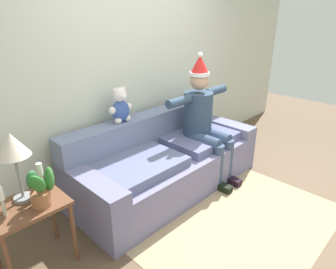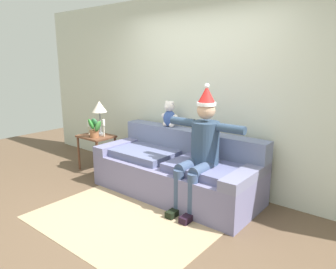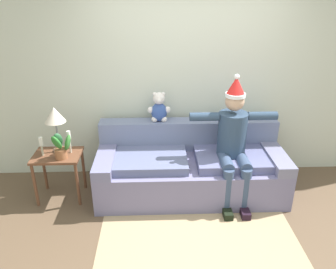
{
  "view_description": "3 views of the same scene",
  "coord_description": "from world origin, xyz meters",
  "px_view_note": "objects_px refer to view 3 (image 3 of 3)",
  "views": [
    {
      "loc": [
        -2.18,
        -1.16,
        1.94
      ],
      "look_at": [
        -0.18,
        0.79,
        0.77
      ],
      "focal_mm": 31.49,
      "sensor_mm": 36.0,
      "label": 1
    },
    {
      "loc": [
        2.44,
        -2.21,
        1.79
      ],
      "look_at": [
        -0.1,
        0.92,
        0.83
      ],
      "focal_mm": 33.34,
      "sensor_mm": 36.0,
      "label": 2
    },
    {
      "loc": [
        -0.42,
        -2.66,
        2.42
      ],
      "look_at": [
        -0.29,
        0.78,
        0.88
      ],
      "focal_mm": 35.77,
      "sensor_mm": 36.0,
      "label": 3
    }
  ],
  "objects_px": {
    "couch": "(190,167)",
    "candle_short": "(69,139)",
    "person_seated": "(234,140)",
    "teddy_bear": "(159,108)",
    "potted_plant": "(61,147)",
    "table_lamp": "(55,117)",
    "side_table": "(58,162)",
    "candle_tall": "(41,144)"
  },
  "relations": [
    {
      "from": "couch",
      "to": "teddy_bear",
      "type": "bearing_deg",
      "value": 141.51
    },
    {
      "from": "couch",
      "to": "table_lamp",
      "type": "relative_size",
      "value": 4.08
    },
    {
      "from": "potted_plant",
      "to": "person_seated",
      "type": "bearing_deg",
      "value": 0.68
    },
    {
      "from": "side_table",
      "to": "table_lamp",
      "type": "height_order",
      "value": "table_lamp"
    },
    {
      "from": "person_seated",
      "to": "teddy_bear",
      "type": "height_order",
      "value": "person_seated"
    },
    {
      "from": "person_seated",
      "to": "table_lamp",
      "type": "bearing_deg",
      "value": 175.76
    },
    {
      "from": "person_seated",
      "to": "candle_tall",
      "type": "bearing_deg",
      "value": 178.77
    },
    {
      "from": "person_seated",
      "to": "table_lamp",
      "type": "xyz_separation_m",
      "value": [
        -2.07,
        0.15,
        0.25
      ]
    },
    {
      "from": "couch",
      "to": "table_lamp",
      "type": "bearing_deg",
      "value": -179.54
    },
    {
      "from": "table_lamp",
      "to": "potted_plant",
      "type": "distance_m",
      "value": 0.35
    },
    {
      "from": "person_seated",
      "to": "couch",
      "type": "bearing_deg",
      "value": 160.93
    },
    {
      "from": "person_seated",
      "to": "potted_plant",
      "type": "height_order",
      "value": "person_seated"
    },
    {
      "from": "side_table",
      "to": "table_lamp",
      "type": "xyz_separation_m",
      "value": [
        0.01,
        0.09,
        0.54
      ]
    },
    {
      "from": "table_lamp",
      "to": "candle_tall",
      "type": "relative_size",
      "value": 2.39
    },
    {
      "from": "side_table",
      "to": "potted_plant",
      "type": "distance_m",
      "value": 0.28
    },
    {
      "from": "table_lamp",
      "to": "potted_plant",
      "type": "relative_size",
      "value": 1.74
    },
    {
      "from": "person_seated",
      "to": "teddy_bear",
      "type": "relative_size",
      "value": 4.0
    },
    {
      "from": "teddy_bear",
      "to": "candle_tall",
      "type": "distance_m",
      "value": 1.46
    },
    {
      "from": "side_table",
      "to": "candle_tall",
      "type": "distance_m",
      "value": 0.3
    },
    {
      "from": "side_table",
      "to": "candle_tall",
      "type": "bearing_deg",
      "value": -172.66
    },
    {
      "from": "person_seated",
      "to": "side_table",
      "type": "xyz_separation_m",
      "value": [
        -2.08,
        0.07,
        -0.29
      ]
    },
    {
      "from": "person_seated",
      "to": "candle_short",
      "type": "height_order",
      "value": "person_seated"
    },
    {
      "from": "couch",
      "to": "potted_plant",
      "type": "height_order",
      "value": "potted_plant"
    },
    {
      "from": "candle_tall",
      "to": "couch",
      "type": "bearing_deg",
      "value": 3.86
    },
    {
      "from": "table_lamp",
      "to": "candle_short",
      "type": "height_order",
      "value": "table_lamp"
    },
    {
      "from": "couch",
      "to": "candle_short",
      "type": "height_order",
      "value": "candle_short"
    },
    {
      "from": "couch",
      "to": "potted_plant",
      "type": "distance_m",
      "value": 1.58
    },
    {
      "from": "teddy_bear",
      "to": "side_table",
      "type": "bearing_deg",
      "value": -161.88
    },
    {
      "from": "teddy_bear",
      "to": "potted_plant",
      "type": "distance_m",
      "value": 1.26
    },
    {
      "from": "couch",
      "to": "candle_tall",
      "type": "height_order",
      "value": "couch"
    },
    {
      "from": "teddy_bear",
      "to": "candle_tall",
      "type": "xyz_separation_m",
      "value": [
        -1.37,
        -0.42,
        -0.27
      ]
    },
    {
      "from": "couch",
      "to": "candle_tall",
      "type": "relative_size",
      "value": 9.77
    },
    {
      "from": "teddy_bear",
      "to": "potted_plant",
      "type": "xyz_separation_m",
      "value": [
        -1.13,
        -0.49,
        -0.27
      ]
    },
    {
      "from": "candle_tall",
      "to": "side_table",
      "type": "bearing_deg",
      "value": 7.34
    },
    {
      "from": "teddy_bear",
      "to": "candle_short",
      "type": "height_order",
      "value": "teddy_bear"
    },
    {
      "from": "side_table",
      "to": "potted_plant",
      "type": "relative_size",
      "value": 1.83
    },
    {
      "from": "person_seated",
      "to": "table_lamp",
      "type": "relative_size",
      "value": 2.73
    },
    {
      "from": "person_seated",
      "to": "candle_tall",
      "type": "distance_m",
      "value": 2.23
    },
    {
      "from": "candle_tall",
      "to": "candle_short",
      "type": "xyz_separation_m",
      "value": [
        0.31,
        0.06,
        0.03
      ]
    },
    {
      "from": "table_lamp",
      "to": "candle_tall",
      "type": "bearing_deg",
      "value": -147.91
    },
    {
      "from": "person_seated",
      "to": "teddy_bear",
      "type": "xyz_separation_m",
      "value": [
        -0.86,
        0.47,
        0.23
      ]
    },
    {
      "from": "candle_short",
      "to": "candle_tall",
      "type": "bearing_deg",
      "value": -169.07
    }
  ]
}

